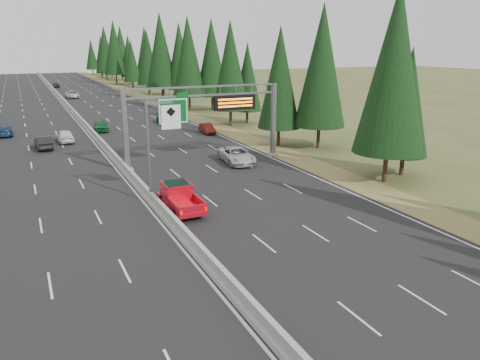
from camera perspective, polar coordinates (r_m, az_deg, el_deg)
name	(u,v)px	position (r m, az deg, el deg)	size (l,w,h in m)	color
road	(72,112)	(89.98, -19.78, 7.75)	(32.00, 260.00, 0.08)	black
shoulder_right	(168,107)	(93.32, -8.77, 8.78)	(3.60, 260.00, 0.06)	olive
median_barrier	(72,110)	(89.93, -19.80, 7.99)	(0.70, 260.00, 0.85)	gray
sign_gantry	(211,112)	(47.42, -3.61, 8.26)	(16.75, 0.98, 7.80)	slate
hov_sign_pole	(156,143)	(35.64, -10.21, 4.49)	(2.80, 0.50, 8.00)	slate
tree_row_right	(203,59)	(85.01, -4.52, 14.54)	(11.97, 242.22, 18.82)	black
silver_minivan	(237,155)	(47.94, -0.41, 3.04)	(2.67, 5.79, 1.61)	silver
red_pickup	(178,195)	(34.79, -7.52, -1.81)	(2.06, 5.78, 1.88)	black
car_ahead_green	(101,125)	(68.87, -16.59, 6.39)	(1.84, 4.57, 1.56)	#145829
car_ahead_dkred	(207,128)	(64.46, -4.03, 6.29)	(1.39, 4.00, 1.32)	#5D160D
car_ahead_dkgrey	(166,119)	(73.01, -9.07, 7.36)	(2.07, 5.10, 1.48)	black
car_ahead_white	(72,94)	(114.34, -19.77, 9.80)	(2.66, 5.77, 1.60)	beige
car_ahead_far	(56,85)	(144.08, -21.52, 10.72)	(1.64, 4.07, 1.39)	black
car_onc_near	(43,142)	(59.09, -22.85, 4.24)	(1.62, 4.64, 1.53)	black
car_onc_blue	(4,130)	(70.00, -26.83, 5.41)	(1.96, 4.82, 1.40)	navy
car_onc_white	(64,136)	(62.27, -20.61, 5.05)	(1.85, 4.60, 1.57)	white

